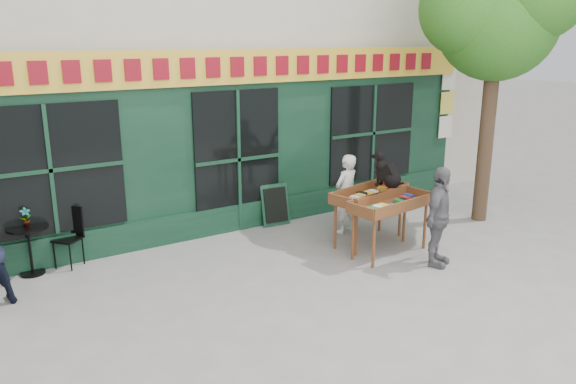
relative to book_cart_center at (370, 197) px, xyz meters
The scene contains 11 objects.
ground 1.86m from the book_cart_center, 162.69° to the right, with size 80.00×80.00×0.00m, color slate.
street_tree 4.28m from the book_cart_center, ahead, with size 3.05×2.90×5.60m.
book_cart_center is the anchor object (origin of this frame).
dog 0.59m from the book_cart_center, ahead, with size 0.34×0.60×0.60m, color black, non-canonical shape.
woman 0.66m from the book_cart_center, 90.00° to the left, with size 0.53×0.35×1.46m, color silver.
book_cart_right 0.62m from the book_cart_center, 96.72° to the right, with size 1.57×0.81×0.99m.
man_right 1.39m from the book_cart_center, 80.57° to the right, with size 0.93×0.39×1.59m, color #5B5B60.
bistro_table 5.50m from the book_cart_center, 162.04° to the left, with size 0.60×0.60×0.76m.
bistro_chair_right 4.94m from the book_cart_center, 159.10° to the left, with size 0.51×0.51×0.95m.
potted_plant 5.50m from the book_cart_center, 162.04° to the left, with size 0.16×0.10×0.29m, color gray.
chalkboard 1.95m from the book_cart_center, 117.42° to the left, with size 0.57×0.24×0.79m.
Camera 1 is at (-4.63, -6.59, 3.48)m, focal length 35.00 mm.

